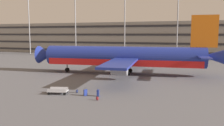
# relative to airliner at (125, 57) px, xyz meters

# --- Properties ---
(ground_plane) EXTENTS (600.00, 600.00, 0.00)m
(ground_plane) POSITION_rel_airliner_xyz_m (-2.27, 0.12, -3.35)
(ground_plane) COLOR #5B5B60
(terminal_structure) EXTENTS (159.43, 20.90, 12.22)m
(terminal_structure) POSITION_rel_airliner_xyz_m (-2.27, 48.89, 2.76)
(terminal_structure) COLOR gray
(terminal_structure) RESTS_ON ground_plane
(airliner) EXTENTS (37.56, 30.33, 11.32)m
(airliner) POSITION_rel_airliner_xyz_m (0.00, 0.00, 0.00)
(airliner) COLOR navy
(airliner) RESTS_ON ground_plane
(light_mast_far_left) EXTENTS (1.80, 0.50, 22.38)m
(light_mast_far_left) POSITION_rel_airliner_xyz_m (-49.22, 32.88, 9.54)
(light_mast_far_left) COLOR gray
(light_mast_far_left) RESTS_ON ground_plane
(light_mast_left) EXTENTS (1.80, 0.50, 26.00)m
(light_mast_left) POSITION_rel_airliner_xyz_m (-28.70, 32.88, 11.39)
(light_mast_left) COLOR gray
(light_mast_left) RESTS_ON ground_plane
(light_mast_center_left) EXTENTS (1.80, 0.50, 20.67)m
(light_mast_center_left) POSITION_rel_airliner_xyz_m (-9.96, 32.88, 8.66)
(light_mast_center_left) COLOR gray
(light_mast_center_left) RESTS_ON ground_plane
(light_mast_center_right) EXTENTS (1.80, 0.50, 24.12)m
(light_mast_center_right) POSITION_rel_airliner_xyz_m (7.30, 32.88, 10.43)
(light_mast_center_right) COLOR gray
(light_mast_center_right) RESTS_ON ground_plane
(suitcase_upright) EXTENTS (0.45, 0.50, 1.03)m
(suitcase_upright) POSITION_rel_airliner_xyz_m (-0.06, -17.45, -2.90)
(suitcase_upright) COLOR navy
(suitcase_upright) RESTS_ON ground_plane
(suitcase_black) EXTENTS (0.36, 0.43, 0.96)m
(suitcase_black) POSITION_rel_airliner_xyz_m (1.55, -17.10, -2.90)
(suitcase_black) COLOR navy
(suitcase_black) RESTS_ON ground_plane
(backpack_small) EXTENTS (0.36, 0.29, 0.53)m
(backpack_small) POSITION_rel_airliner_xyz_m (2.21, -18.87, -3.12)
(backpack_small) COLOR maroon
(backpack_small) RESTS_ON ground_plane
(backpack_teal) EXTENTS (0.27, 0.33, 0.53)m
(backpack_teal) POSITION_rel_airliner_xyz_m (-1.81, -16.48, -3.12)
(backpack_teal) COLOR navy
(backpack_teal) RESTS_ON ground_plane
(baggage_cart) EXTENTS (3.36, 1.96, 0.82)m
(baggage_cart) POSITION_rel_airliner_xyz_m (-3.93, -17.85, -2.92)
(baggage_cart) COLOR #B7B7BC
(baggage_cart) RESTS_ON ground_plane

